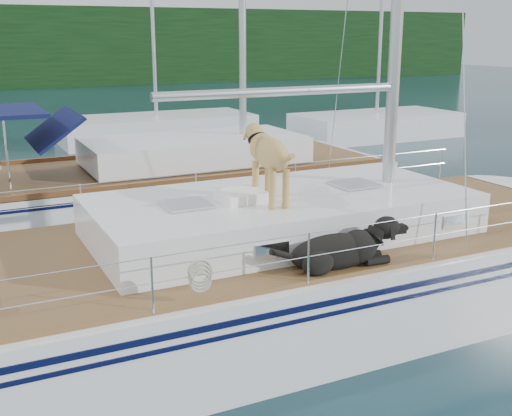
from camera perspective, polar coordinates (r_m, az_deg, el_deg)
ground at (r=9.13m, az=-2.31°, el=-10.41°), size 120.00×120.00×0.00m
main_sailboat at (r=8.88m, az=-1.76°, el=-6.35°), size 12.00×3.80×14.01m
neighbor_sailboat at (r=14.27m, az=-9.51°, el=1.55°), size 11.00×3.50×13.30m
bg_boat_center at (r=24.89m, az=-8.80°, el=6.97°), size 7.20×3.00×11.65m
bg_boat_east at (r=25.84m, az=10.62°, el=7.20°), size 6.40×3.00×11.65m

